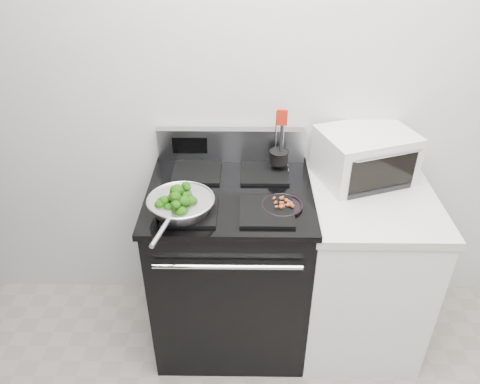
{
  "coord_description": "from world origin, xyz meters",
  "views": [
    {
      "loc": [
        -0.23,
        -0.45,
        2.16
      ],
      "look_at": [
        -0.25,
        1.36,
        0.98
      ],
      "focal_mm": 35.0,
      "sensor_mm": 36.0,
      "label": 1
    }
  ],
  "objects_px": {
    "bacon_plate": "(282,204)",
    "toaster_oven": "(365,155)",
    "skillet": "(181,204)",
    "utensil_holder": "(279,160)",
    "gas_range": "(231,264)"
  },
  "relations": [
    {
      "from": "bacon_plate",
      "to": "toaster_oven",
      "type": "bearing_deg",
      "value": 36.5
    },
    {
      "from": "bacon_plate",
      "to": "gas_range",
      "type": "bearing_deg",
      "value": 151.89
    },
    {
      "from": "gas_range",
      "to": "skillet",
      "type": "height_order",
      "value": "gas_range"
    },
    {
      "from": "toaster_oven",
      "to": "gas_range",
      "type": "bearing_deg",
      "value": 176.22
    },
    {
      "from": "skillet",
      "to": "bacon_plate",
      "type": "relative_size",
      "value": 2.5
    },
    {
      "from": "utensil_holder",
      "to": "toaster_oven",
      "type": "relative_size",
      "value": 0.65
    },
    {
      "from": "skillet",
      "to": "utensil_holder",
      "type": "bearing_deg",
      "value": 53.44
    },
    {
      "from": "bacon_plate",
      "to": "utensil_holder",
      "type": "distance_m",
      "value": 0.33
    },
    {
      "from": "utensil_holder",
      "to": "toaster_oven",
      "type": "bearing_deg",
      "value": 1.58
    },
    {
      "from": "skillet",
      "to": "bacon_plate",
      "type": "height_order",
      "value": "skillet"
    },
    {
      "from": "gas_range",
      "to": "toaster_oven",
      "type": "xyz_separation_m",
      "value": [
        0.67,
        0.19,
        0.56
      ]
    },
    {
      "from": "gas_range",
      "to": "toaster_oven",
      "type": "bearing_deg",
      "value": 15.63
    },
    {
      "from": "bacon_plate",
      "to": "toaster_oven",
      "type": "relative_size",
      "value": 0.36
    },
    {
      "from": "utensil_holder",
      "to": "toaster_oven",
      "type": "height_order",
      "value": "utensil_holder"
    },
    {
      "from": "gas_range",
      "to": "skillet",
      "type": "bearing_deg",
      "value": -138.3
    }
  ]
}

